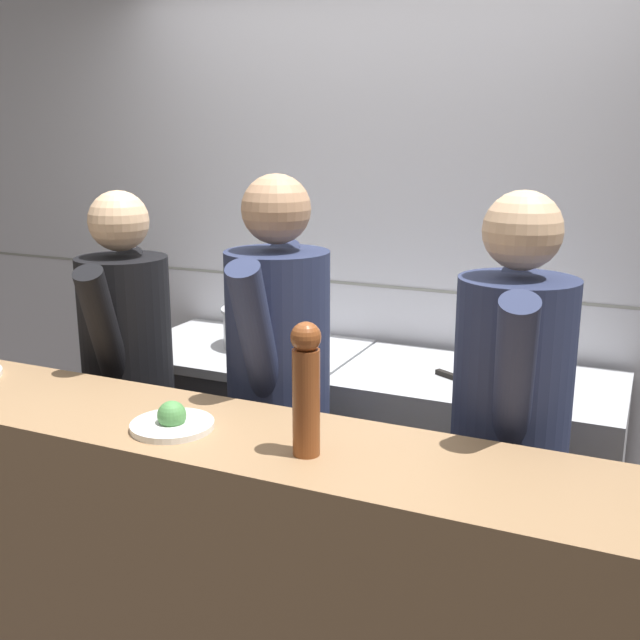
{
  "coord_description": "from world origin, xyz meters",
  "views": [
    {
      "loc": [
        1.14,
        -1.83,
        1.83
      ],
      "look_at": [
        0.02,
        0.65,
        1.15
      ],
      "focal_mm": 42.0,
      "sensor_mm": 36.0,
      "label": 1
    }
  ],
  "objects_px": {
    "chefs_knife": "(463,381)",
    "plated_dish_appetiser": "(172,422)",
    "stock_pot": "(257,326)",
    "chef_sous": "(279,399)",
    "chef_line": "(509,444)",
    "pepper_mill": "(306,387)",
    "chef_head_cook": "(129,386)",
    "mixing_bowl_steel": "(517,372)",
    "oven_range": "(247,440)"
  },
  "relations": [
    {
      "from": "plated_dish_appetiser",
      "to": "pepper_mill",
      "type": "height_order",
      "value": "pepper_mill"
    },
    {
      "from": "plated_dish_appetiser",
      "to": "chef_sous",
      "type": "relative_size",
      "value": 0.13
    },
    {
      "from": "oven_range",
      "to": "stock_pot",
      "type": "xyz_separation_m",
      "value": [
        0.05,
        0.04,
        0.54
      ]
    },
    {
      "from": "stock_pot",
      "to": "pepper_mill",
      "type": "distance_m",
      "value": 1.54
    },
    {
      "from": "plated_dish_appetiser",
      "to": "chef_head_cook",
      "type": "distance_m",
      "value": 0.83
    },
    {
      "from": "mixing_bowl_steel",
      "to": "chef_sous",
      "type": "distance_m",
      "value": 0.95
    },
    {
      "from": "chefs_knife",
      "to": "plated_dish_appetiser",
      "type": "xyz_separation_m",
      "value": [
        -0.53,
        -1.14,
        0.16
      ]
    },
    {
      "from": "pepper_mill",
      "to": "chef_line",
      "type": "relative_size",
      "value": 0.2
    },
    {
      "from": "chef_line",
      "to": "mixing_bowl_steel",
      "type": "bearing_deg",
      "value": 87.97
    },
    {
      "from": "mixing_bowl_steel",
      "to": "chef_line",
      "type": "distance_m",
      "value": 0.7
    },
    {
      "from": "plated_dish_appetiser",
      "to": "stock_pot",
      "type": "bearing_deg",
      "value": 109.16
    },
    {
      "from": "stock_pot",
      "to": "chef_head_cook",
      "type": "xyz_separation_m",
      "value": [
        -0.16,
        -0.71,
        -0.08
      ]
    },
    {
      "from": "plated_dish_appetiser",
      "to": "pepper_mill",
      "type": "distance_m",
      "value": 0.44
    },
    {
      "from": "plated_dish_appetiser",
      "to": "chef_head_cook",
      "type": "height_order",
      "value": "chef_head_cook"
    },
    {
      "from": "stock_pot",
      "to": "mixing_bowl_steel",
      "type": "distance_m",
      "value": 1.16
    },
    {
      "from": "oven_range",
      "to": "chef_line",
      "type": "xyz_separation_m",
      "value": [
        1.3,
        -0.7,
        0.49
      ]
    },
    {
      "from": "stock_pot",
      "to": "chef_head_cook",
      "type": "distance_m",
      "value": 0.73
    },
    {
      "from": "oven_range",
      "to": "chef_head_cook",
      "type": "distance_m",
      "value": 0.82
    },
    {
      "from": "chefs_knife",
      "to": "chef_sous",
      "type": "height_order",
      "value": "chef_sous"
    },
    {
      "from": "plated_dish_appetiser",
      "to": "chef_sous",
      "type": "bearing_deg",
      "value": 86.63
    },
    {
      "from": "chefs_knife",
      "to": "chef_sous",
      "type": "distance_m",
      "value": 0.77
    },
    {
      "from": "chefs_knife",
      "to": "pepper_mill",
      "type": "bearing_deg",
      "value": -96.2
    },
    {
      "from": "chefs_knife",
      "to": "plated_dish_appetiser",
      "type": "distance_m",
      "value": 1.27
    },
    {
      "from": "stock_pot",
      "to": "chefs_knife",
      "type": "height_order",
      "value": "stock_pot"
    },
    {
      "from": "stock_pot",
      "to": "chef_head_cook",
      "type": "height_order",
      "value": "chef_head_cook"
    },
    {
      "from": "plated_dish_appetiser",
      "to": "chef_head_cook",
      "type": "bearing_deg",
      "value": 136.89
    },
    {
      "from": "plated_dish_appetiser",
      "to": "chef_sous",
      "type": "xyz_separation_m",
      "value": [
        0.03,
        0.56,
        -0.12
      ]
    },
    {
      "from": "oven_range",
      "to": "stock_pot",
      "type": "height_order",
      "value": "stock_pot"
    },
    {
      "from": "mixing_bowl_steel",
      "to": "chef_head_cook",
      "type": "bearing_deg",
      "value": -153.15
    },
    {
      "from": "mixing_bowl_steel",
      "to": "pepper_mill",
      "type": "bearing_deg",
      "value": -104.29
    },
    {
      "from": "stock_pot",
      "to": "chefs_knife",
      "type": "xyz_separation_m",
      "value": [
        0.97,
        -0.12,
        -0.09
      ]
    },
    {
      "from": "oven_range",
      "to": "chefs_knife",
      "type": "xyz_separation_m",
      "value": [
        1.02,
        -0.09,
        0.45
      ]
    },
    {
      "from": "stock_pot",
      "to": "plated_dish_appetiser",
      "type": "bearing_deg",
      "value": -70.84
    },
    {
      "from": "chef_line",
      "to": "chef_sous",
      "type": "bearing_deg",
      "value": 167.89
    },
    {
      "from": "chefs_knife",
      "to": "plated_dish_appetiser",
      "type": "relative_size",
      "value": 1.39
    },
    {
      "from": "chefs_knife",
      "to": "chef_sous",
      "type": "relative_size",
      "value": 0.19
    },
    {
      "from": "oven_range",
      "to": "stock_pot",
      "type": "distance_m",
      "value": 0.55
    },
    {
      "from": "oven_range",
      "to": "mixing_bowl_steel",
      "type": "height_order",
      "value": "mixing_bowl_steel"
    },
    {
      "from": "pepper_mill",
      "to": "chef_head_cook",
      "type": "xyz_separation_m",
      "value": [
        -1.0,
        0.56,
        -0.32
      ]
    },
    {
      "from": "oven_range",
      "to": "chef_head_cook",
      "type": "height_order",
      "value": "chef_head_cook"
    },
    {
      "from": "oven_range",
      "to": "chef_line",
      "type": "bearing_deg",
      "value": -28.16
    },
    {
      "from": "oven_range",
      "to": "plated_dish_appetiser",
      "type": "relative_size",
      "value": 4.38
    },
    {
      "from": "chef_sous",
      "to": "chef_line",
      "type": "relative_size",
      "value": 1.02
    },
    {
      "from": "stock_pot",
      "to": "chef_sous",
      "type": "bearing_deg",
      "value": -56.12
    },
    {
      "from": "chefs_knife",
      "to": "pepper_mill",
      "type": "height_order",
      "value": "pepper_mill"
    },
    {
      "from": "mixing_bowl_steel",
      "to": "chef_line",
      "type": "height_order",
      "value": "chef_line"
    },
    {
      "from": "chef_line",
      "to": "chef_head_cook",
      "type": "bearing_deg",
      "value": 168.98
    },
    {
      "from": "oven_range",
      "to": "plated_dish_appetiser",
      "type": "bearing_deg",
      "value": -68.4
    },
    {
      "from": "chef_sous",
      "to": "chef_line",
      "type": "height_order",
      "value": "chef_sous"
    },
    {
      "from": "plated_dish_appetiser",
      "to": "chef_line",
      "type": "bearing_deg",
      "value": 33.3
    }
  ]
}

